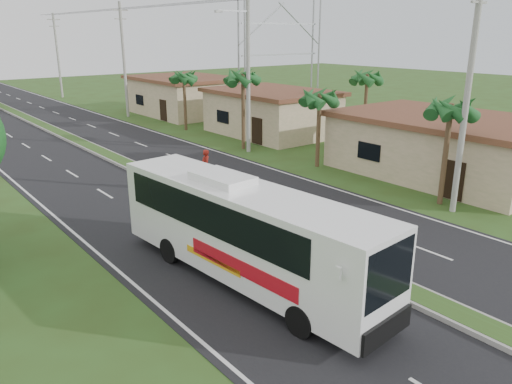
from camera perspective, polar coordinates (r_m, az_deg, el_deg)
ground at (r=18.12m, az=13.08°, el=-9.59°), size 180.00×180.00×0.00m
road_asphalt at (r=33.42m, az=-14.63°, el=3.05°), size 14.00×160.00×0.02m
median_strip at (r=33.39m, az=-14.64°, el=3.20°), size 1.20×160.00×0.18m
lane_edge_left at (r=31.44m, az=-25.77°, el=0.89°), size 0.12×160.00×0.01m
lane_edge_right at (r=36.54m, az=-5.03°, el=4.78°), size 0.12×160.00×0.01m
shop_near at (r=31.82m, az=20.78°, el=5.02°), size 8.60×12.60×3.52m
shop_mid at (r=42.08m, az=1.75°, el=9.14°), size 7.60×10.60×3.67m
shop_far at (r=53.42m, az=-8.18°, el=10.90°), size 8.60×11.60×3.82m
palm_verge_a at (r=25.57m, az=21.37°, el=8.84°), size 2.40×2.40×5.45m
palm_verge_b at (r=31.37m, az=7.28°, el=10.64°), size 2.40×2.40×5.05m
palm_verge_c at (r=36.13m, az=-1.51°, el=12.93°), size 2.40×2.40×5.85m
palm_verge_d at (r=43.92m, az=-8.26°, el=12.87°), size 2.40×2.40×5.25m
palm_behind_shop at (r=39.33m, az=12.60°, el=12.64°), size 2.40×2.40×5.65m
utility_pole_a at (r=24.54m, az=23.03°, el=10.53°), size 1.60×0.28×11.00m
utility_pole_b at (r=35.06m, az=-0.95°, el=14.64°), size 3.20×0.28×12.00m
utility_pole_c at (r=52.36m, az=-14.87°, el=14.48°), size 1.60×0.28×11.00m
utility_pole_d at (r=71.07m, az=-21.73°, el=14.37°), size 1.60×0.28×10.50m
billboard_lattice at (r=52.90m, az=2.86°, el=16.31°), size 10.18×1.18×12.07m
coach_bus_main at (r=16.72m, az=-1.45°, el=-4.03°), size 3.19×11.29×3.60m
motorcyclist at (r=26.61m, az=-5.76°, el=1.71°), size 1.79×1.18×2.34m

